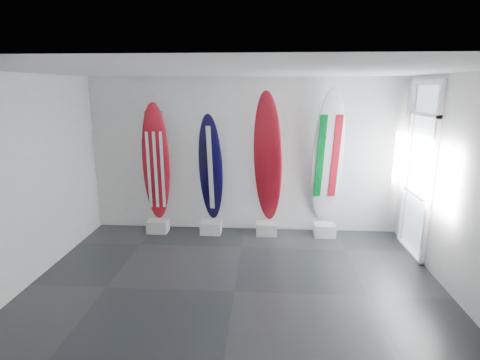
# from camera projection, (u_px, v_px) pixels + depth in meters

# --- Properties ---
(floor) EXTENTS (6.00, 6.00, 0.00)m
(floor) POSITION_uv_depth(u_px,v_px,m) (234.00, 292.00, 5.38)
(floor) COLOR black
(floor) RESTS_ON ground
(ceiling) EXTENTS (6.00, 6.00, 0.00)m
(ceiling) POSITION_uv_depth(u_px,v_px,m) (234.00, 71.00, 4.67)
(ceiling) COLOR white
(ceiling) RESTS_ON wall_back
(wall_back) EXTENTS (6.00, 0.00, 6.00)m
(wall_back) POSITION_uv_depth(u_px,v_px,m) (244.00, 156.00, 7.45)
(wall_back) COLOR silver
(wall_back) RESTS_ON ground
(wall_front) EXTENTS (6.00, 0.00, 6.00)m
(wall_front) POSITION_uv_depth(u_px,v_px,m) (205.00, 284.00, 2.60)
(wall_front) COLOR silver
(wall_front) RESTS_ON ground
(wall_left) EXTENTS (0.00, 5.00, 5.00)m
(wall_left) POSITION_uv_depth(u_px,v_px,m) (16.00, 185.00, 5.21)
(wall_left) COLOR silver
(wall_left) RESTS_ON ground
(wall_right) EXTENTS (0.00, 5.00, 5.00)m
(wall_right) POSITION_uv_depth(u_px,v_px,m) (470.00, 193.00, 4.83)
(wall_right) COLOR silver
(wall_right) RESTS_ON ground
(display_block_usa) EXTENTS (0.40, 0.30, 0.24)m
(display_block_usa) POSITION_uv_depth(u_px,v_px,m) (158.00, 226.00, 7.57)
(display_block_usa) COLOR silver
(display_block_usa) RESTS_ON floor
(surfboard_usa) EXTENTS (0.54, 0.25, 2.31)m
(surfboard_usa) POSITION_uv_depth(u_px,v_px,m) (156.00, 162.00, 7.37)
(surfboard_usa) COLOR maroon
(surfboard_usa) RESTS_ON display_block_usa
(display_block_navy) EXTENTS (0.40, 0.30, 0.24)m
(display_block_navy) POSITION_uv_depth(u_px,v_px,m) (211.00, 227.00, 7.50)
(display_block_navy) COLOR silver
(display_block_navy) RESTS_ON floor
(surfboard_navy) EXTENTS (0.52, 0.39, 2.10)m
(surfboard_navy) POSITION_uv_depth(u_px,v_px,m) (211.00, 168.00, 7.32)
(surfboard_navy) COLOR black
(surfboard_navy) RESTS_ON display_block_navy
(display_block_swiss) EXTENTS (0.40, 0.30, 0.24)m
(display_block_swiss) POSITION_uv_depth(u_px,v_px,m) (267.00, 229.00, 7.43)
(display_block_swiss) COLOR silver
(display_block_swiss) RESTS_ON floor
(surfboard_swiss) EXTENTS (0.66, 0.53, 2.52)m
(surfboard_swiss) POSITION_uv_depth(u_px,v_px,m) (268.00, 158.00, 7.21)
(surfboard_swiss) COLOR maroon
(surfboard_swiss) RESTS_ON display_block_swiss
(display_block_italy) EXTENTS (0.40, 0.30, 0.24)m
(display_block_italy) POSITION_uv_depth(u_px,v_px,m) (324.00, 230.00, 7.36)
(display_block_italy) COLOR silver
(display_block_italy) RESTS_ON floor
(surfboard_italy) EXTENTS (0.65, 0.56, 2.60)m
(surfboard_italy) POSITION_uv_depth(u_px,v_px,m) (328.00, 157.00, 7.13)
(surfboard_italy) COLOR silver
(surfboard_italy) RESTS_ON display_block_italy
(wall_outlet) EXTENTS (0.09, 0.02, 0.13)m
(wall_outlet) POSITION_uv_depth(u_px,v_px,m) (125.00, 210.00, 7.86)
(wall_outlet) COLOR silver
(wall_outlet) RESTS_ON wall_back
(glass_door) EXTENTS (0.12, 1.16, 2.85)m
(glass_door) POSITION_uv_depth(u_px,v_px,m) (419.00, 172.00, 6.36)
(glass_door) COLOR white
(glass_door) RESTS_ON floor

